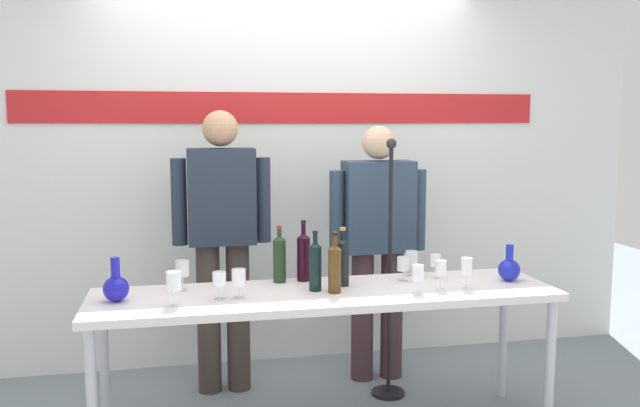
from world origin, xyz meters
name	(u,v)px	position (x,y,z in m)	size (l,w,h in m)	color
back_wall	(288,140)	(0.00, 1.21, 1.50)	(4.98, 0.11, 3.00)	white
display_table	(326,303)	(0.00, 0.00, 0.70)	(2.38, 0.62, 0.77)	white
decanter_blue_left	(116,287)	(-1.03, 0.01, 0.84)	(0.12, 0.12, 0.22)	#1E1BBB
decanter_blue_right	(509,269)	(1.02, 0.01, 0.83)	(0.12, 0.12, 0.20)	#1B24B4
presenter_left	(222,233)	(-0.48, 0.69, 0.97)	(0.58, 0.22, 1.69)	#3C312D
presenter_right	(378,236)	(0.48, 0.69, 0.92)	(0.62, 0.22, 1.60)	#40292D
wine_bottle_0	(315,265)	(-0.05, 0.02, 0.90)	(0.06, 0.06, 0.31)	black
wine_bottle_1	(279,258)	(-0.21, 0.24, 0.90)	(0.07, 0.07, 0.31)	#1E351D
wine_bottle_2	(343,260)	(0.11, 0.09, 0.90)	(0.07, 0.07, 0.31)	black
wine_bottle_3	(335,267)	(0.04, -0.04, 0.90)	(0.07, 0.07, 0.31)	#4C3313
wine_bottle_4	(303,255)	(-0.07, 0.24, 0.91)	(0.07, 0.07, 0.33)	black
wine_glass_left_0	(239,278)	(-0.45, -0.05, 0.87)	(0.07, 0.07, 0.15)	white
wine_glass_left_1	(182,269)	(-0.72, 0.16, 0.88)	(0.07, 0.07, 0.16)	white
wine_glass_left_2	(219,280)	(-0.54, -0.05, 0.86)	(0.07, 0.07, 0.14)	white
wine_glass_left_3	(174,282)	(-0.76, -0.13, 0.88)	(0.07, 0.07, 0.17)	white
wine_glass_right_0	(412,259)	(0.54, 0.23, 0.86)	(0.07, 0.07, 0.14)	white
wine_glass_right_1	(403,264)	(0.46, 0.12, 0.86)	(0.07, 0.07, 0.13)	white
wine_glass_right_2	(418,274)	(0.44, -0.14, 0.87)	(0.06, 0.06, 0.15)	white
wine_glass_right_3	(436,261)	(0.65, 0.14, 0.86)	(0.06, 0.06, 0.14)	white
wine_glass_right_4	(467,267)	(0.72, -0.11, 0.88)	(0.06, 0.06, 0.16)	white
wine_glass_right_5	(441,269)	(0.58, -0.10, 0.88)	(0.06, 0.06, 0.15)	white
microphone_stand	(389,311)	(0.47, 0.41, 0.51)	(0.20, 0.20, 1.53)	black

